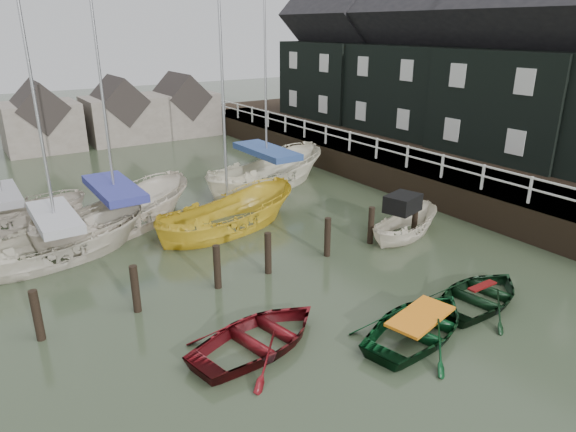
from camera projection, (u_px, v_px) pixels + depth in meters
ground at (357, 301)px, 14.91m from camera, size 120.00×120.00×0.00m
pier at (370, 162)px, 27.39m from camera, size 3.04×32.00×2.70m
land_strip at (439, 161)px, 30.50m from camera, size 14.00×38.00×1.50m
quay_houses at (469, 62)px, 27.47m from camera, size 6.52×28.14×10.01m
mooring_pilings at (270, 258)px, 16.51m from camera, size 13.72×0.22×1.80m
far_sheds at (117, 114)px, 35.00m from camera, size 14.00×4.08×4.39m
rowboat_red at (260, 346)px, 12.83m from camera, size 4.30×3.44×0.79m
rowboat_green at (419, 334)px, 13.32m from camera, size 4.33×3.53×0.79m
rowboat_dkgreen at (480, 302)px, 14.85m from camera, size 3.93×3.08×0.74m
motorboat at (404, 232)px, 19.61m from camera, size 4.10×2.41×2.31m
sailboat_a at (61, 255)px, 17.77m from camera, size 6.69×3.51×10.56m
sailboat_b at (119, 227)px, 20.25m from camera, size 7.78×5.47×11.00m
sailboat_c at (229, 227)px, 20.39m from camera, size 6.97×3.82×9.80m
sailboat_d at (267, 184)px, 25.81m from camera, size 8.13×4.83×11.46m
sailboat_e at (8, 227)px, 20.29m from camera, size 6.39×3.85×9.24m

